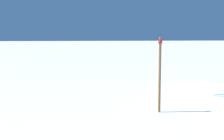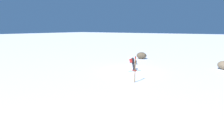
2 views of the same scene
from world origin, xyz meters
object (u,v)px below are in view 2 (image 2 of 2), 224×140
object	(u,v)px
exposed_boulder_0	(142,55)
trail_marker	(135,68)
skier	(133,63)
spare_backpack	(136,62)

from	to	relation	value
exposed_boulder_0	trail_marker	size ratio (longest dim) A/B	0.67
skier	exposed_boulder_0	distance (m)	8.26
skier	trail_marker	bearing A→B (deg)	149.18
exposed_boulder_0	trail_marker	bearing A→B (deg)	111.77
skier	trail_marker	size ratio (longest dim) A/B	0.69
skier	spare_backpack	distance (m)	3.73
skier	spare_backpack	bearing A→B (deg)	-39.35
spare_backpack	exposed_boulder_0	distance (m)	4.60
spare_backpack	trail_marker	world-z (taller)	trail_marker
exposed_boulder_0	trail_marker	world-z (taller)	trail_marker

